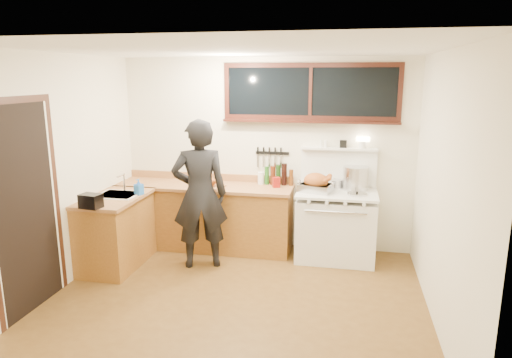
% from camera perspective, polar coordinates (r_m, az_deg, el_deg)
% --- Properties ---
extents(ground_plane, '(4.00, 3.50, 0.02)m').
position_cam_1_polar(ground_plane, '(5.08, -2.54, -15.00)').
color(ground_plane, '#573917').
extents(room_shell, '(4.10, 3.60, 2.65)m').
position_cam_1_polar(room_shell, '(4.55, -2.74, 3.84)').
color(room_shell, silver).
rests_on(room_shell, ground).
extents(counter_back, '(2.44, 0.64, 1.00)m').
position_cam_1_polar(counter_back, '(6.40, -6.43, -4.57)').
color(counter_back, brown).
rests_on(counter_back, ground).
extents(counter_left, '(0.64, 1.09, 0.90)m').
position_cam_1_polar(counter_left, '(6.02, -17.09, -6.22)').
color(counter_left, brown).
rests_on(counter_left, ground).
extents(sink_unit, '(0.50, 0.45, 0.37)m').
position_cam_1_polar(sink_unit, '(5.96, -16.83, -2.42)').
color(sink_unit, white).
rests_on(sink_unit, counter_left).
extents(vintage_stove, '(1.02, 0.74, 1.58)m').
position_cam_1_polar(vintage_stove, '(6.07, 9.94, -5.54)').
color(vintage_stove, white).
rests_on(vintage_stove, ground).
extents(back_window, '(2.32, 0.13, 0.77)m').
position_cam_1_polar(back_window, '(6.10, 6.80, 9.97)').
color(back_window, black).
rests_on(back_window, room_shell).
extents(left_doorway, '(0.02, 1.04, 2.17)m').
position_cam_1_polar(left_doorway, '(5.06, -26.77, -3.14)').
color(left_doorway, black).
rests_on(left_doorway, ground).
extents(knife_strip, '(0.46, 0.03, 0.28)m').
position_cam_1_polar(knife_strip, '(6.26, 1.89, 3.18)').
color(knife_strip, black).
rests_on(knife_strip, room_shell).
extents(man, '(0.79, 0.65, 1.86)m').
position_cam_1_polar(man, '(5.65, -7.04, -1.92)').
color(man, black).
rests_on(man, ground).
extents(soap_bottle, '(0.12, 0.12, 0.20)m').
position_cam_1_polar(soap_bottle, '(5.88, -14.45, -0.96)').
color(soap_bottle, blue).
rests_on(soap_bottle, counter_left).
extents(toaster, '(0.25, 0.19, 0.16)m').
position_cam_1_polar(toaster, '(5.46, -19.95, -2.60)').
color(toaster, black).
rests_on(toaster, counter_left).
extents(cutting_board, '(0.42, 0.34, 0.14)m').
position_cam_1_polar(cutting_board, '(6.10, -5.87, -0.56)').
color(cutting_board, '#9E6A3E').
rests_on(cutting_board, counter_back).
extents(roast_turkey, '(0.48, 0.41, 0.24)m').
position_cam_1_polar(roast_turkey, '(5.90, 7.54, -0.60)').
color(roast_turkey, silver).
rests_on(roast_turkey, vintage_stove).
extents(stockpot, '(0.40, 0.40, 0.31)m').
position_cam_1_polar(stockpot, '(6.07, 12.33, 0.12)').
color(stockpot, silver).
rests_on(stockpot, vintage_stove).
extents(saucepan, '(0.19, 0.28, 0.11)m').
position_cam_1_polar(saucepan, '(6.13, 10.03, -0.60)').
color(saucepan, silver).
rests_on(saucepan, vintage_stove).
extents(pot_lid, '(0.27, 0.27, 0.04)m').
position_cam_1_polar(pot_lid, '(5.84, 12.52, -1.83)').
color(pot_lid, silver).
rests_on(pot_lid, vintage_stove).
extents(coffee_tin, '(0.11, 0.10, 0.14)m').
position_cam_1_polar(coffee_tin, '(6.07, 2.54, -0.42)').
color(coffee_tin, maroon).
rests_on(coffee_tin, counter_back).
extents(pitcher, '(0.11, 0.11, 0.17)m').
position_cam_1_polar(pitcher, '(6.25, 0.62, 0.11)').
color(pitcher, white).
rests_on(pitcher, counter_back).
extents(bottle_cluster, '(0.39, 0.07, 0.30)m').
position_cam_1_polar(bottle_cluster, '(6.19, 2.83, 0.47)').
color(bottle_cluster, black).
rests_on(bottle_cluster, counter_back).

